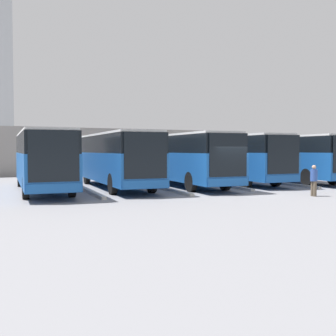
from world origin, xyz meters
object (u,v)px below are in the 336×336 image
at_px(bus_1, 232,157).
at_px(bus_3, 115,158).
at_px(bus_0, 286,156).
at_px(bus_2, 183,157).
at_px(pedestrian, 314,180).
at_px(bus_4, 42,158).

height_order(bus_1, bus_3, same).
height_order(bus_0, bus_3, same).
relative_size(bus_2, bus_3, 1.00).
bearing_deg(pedestrian, bus_2, -149.67).
bearing_deg(bus_3, pedestrian, 135.21).
relative_size(bus_0, bus_4, 1.00).
bearing_deg(pedestrian, bus_4, -116.48).
distance_m(bus_0, bus_2, 8.70).
bearing_deg(bus_2, pedestrian, 115.48).
bearing_deg(bus_4, bus_2, -178.02).
bearing_deg(bus_4, bus_0, -176.31).
xyz_separation_m(bus_3, pedestrian, (-7.39, 8.79, -1.00)).
xyz_separation_m(bus_3, bus_4, (4.35, 0.10, 0.00)).
xyz_separation_m(bus_1, bus_4, (13.06, 0.27, 0.00)).
xyz_separation_m(bus_1, bus_2, (4.35, 0.76, 0.00)).
distance_m(bus_4, pedestrian, 14.64).
height_order(bus_0, pedestrian, bus_0).
relative_size(bus_0, bus_2, 1.00).
distance_m(bus_1, bus_2, 4.42).
xyz_separation_m(bus_0, bus_3, (13.06, -0.55, 0.00)).
bearing_deg(bus_3, bus_1, -173.70).
bearing_deg(bus_2, bus_0, -174.60).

